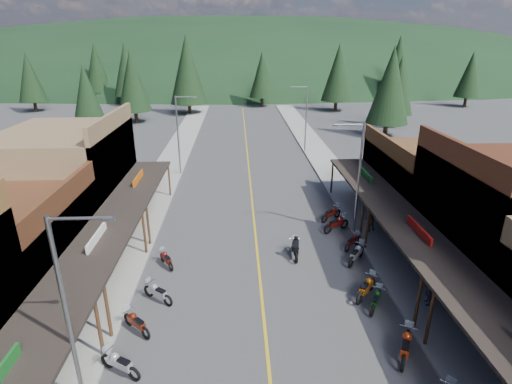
{
  "coord_description": "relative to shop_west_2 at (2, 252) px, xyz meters",
  "views": [
    {
      "loc": [
        -1.17,
        -17.49,
        13.08
      ],
      "look_at": [
        0.08,
        8.78,
        3.0
      ],
      "focal_mm": 28.0,
      "sensor_mm": 36.0,
      "label": 1
    }
  ],
  "objects": [
    {
      "name": "centerline",
      "position": [
        13.75,
        18.3,
        -2.53
      ],
      "size": [
        0.15,
        90.0,
        0.01
      ],
      "primitive_type": "cube",
      "color": "gold",
      "rests_on": "ground"
    },
    {
      "name": "sidewalk_east",
      "position": [
        22.45,
        18.3,
        -2.46
      ],
      "size": [
        3.4,
        94.0,
        0.15
      ],
      "primitive_type": "cube",
      "color": "gray",
      "rests_on": "ground"
    },
    {
      "name": "pine_6",
      "position": [
        59.75,
        62.3,
        3.95
      ],
      "size": [
        5.04,
        5.04,
        11.0
      ],
      "color": "black",
      "rests_on": "ground"
    },
    {
      "name": "pine_10",
      "position": [
        -4.25,
        48.3,
        4.25
      ],
      "size": [
        5.38,
        5.38,
        11.6
      ],
      "color": "black",
      "rests_on": "ground"
    },
    {
      "name": "shop_east_2",
      "position": [
        27.54,
        0.0,
        0.99
      ],
      "size": [
        10.9,
        9.0,
        8.2
      ],
      "color": "#562B19",
      "rests_on": "ground"
    },
    {
      "name": "bike_west_7",
      "position": [
        7.65,
        -3.53,
        -1.95
      ],
      "size": [
        1.94,
        1.9,
        1.16
      ],
      "primitive_type": null,
      "rotation": [
        0.0,
        0.0,
        0.81
      ],
      "color": "maroon",
      "rests_on": "ground"
    },
    {
      "name": "bike_east_8",
      "position": [
        19.38,
        -1.31,
        -1.89
      ],
      "size": [
        2.02,
        2.19,
        1.28
      ],
      "primitive_type": null,
      "rotation": [
        0.0,
        0.0,
        -0.71
      ],
      "color": "#A4500B",
      "rests_on": "ground"
    },
    {
      "name": "pine_11",
      "position": [
        33.75,
        36.3,
        4.65
      ],
      "size": [
        5.82,
        5.82,
        12.4
      ],
      "color": "black",
      "rests_on": "ground"
    },
    {
      "name": "shop_east_3",
      "position": [
        27.51,
        9.6,
        -0.0
      ],
      "size": [
        10.9,
        10.2,
        6.2
      ],
      "color": "#4C2D16",
      "rests_on": "ground"
    },
    {
      "name": "pedestrian_east_a",
      "position": [
        22.37,
        -2.23,
        -1.43
      ],
      "size": [
        0.57,
        0.76,
        1.91
      ],
      "primitive_type": "imported",
      "rotation": [
        0.0,
        0.0,
        -1.74
      ],
      "color": "#242131",
      "rests_on": "sidewalk_east"
    },
    {
      "name": "shop_west_2",
      "position": [
        0.0,
        0.0,
        0.0
      ],
      "size": [
        10.9,
        9.0,
        6.2
      ],
      "color": "#3F2111",
      "rests_on": "ground"
    },
    {
      "name": "rider_on_bike",
      "position": [
        16.15,
        3.14,
        -1.89
      ],
      "size": [
        0.73,
        2.1,
        1.6
      ],
      "rotation": [
        0.0,
        0.0,
        -0.01
      ],
      "color": "black",
      "rests_on": "ground"
    },
    {
      "name": "pine_3",
      "position": [
        17.75,
        64.3,
        3.95
      ],
      "size": [
        5.04,
        5.04,
        11.0
      ],
      "color": "black",
      "rests_on": "ground"
    },
    {
      "name": "streetlight_0",
      "position": [
        6.8,
        -7.7,
        1.93
      ],
      "size": [
        2.16,
        0.18,
        8.0
      ],
      "color": "gray",
      "rests_on": "ground"
    },
    {
      "name": "pine_4",
      "position": [
        31.75,
        58.3,
        4.7
      ],
      "size": [
        5.88,
        5.88,
        12.5
      ],
      "color": "black",
      "rests_on": "ground"
    },
    {
      "name": "pine_5",
      "position": [
        47.75,
        70.3,
        5.46
      ],
      "size": [
        6.72,
        6.72,
        14.0
      ],
      "color": "black",
      "rests_on": "ground"
    },
    {
      "name": "bike_east_12",
      "position": [
        19.69,
        8.51,
        -1.92
      ],
      "size": [
        2.13,
        1.88,
        1.22
      ],
      "primitive_type": null,
      "rotation": [
        0.0,
        0.0,
        -0.91
      ],
      "color": "maroon",
      "rests_on": "ground"
    },
    {
      "name": "bike_west_8",
      "position": [
        8.22,
        -1.16,
        -1.94
      ],
      "size": [
        2.06,
        1.8,
        1.18
      ],
      "primitive_type": null,
      "rotation": [
        0.0,
        0.0,
        0.92
      ],
      "color": "#A2A0A6",
      "rests_on": "ground"
    },
    {
      "name": "bike_east_6",
      "position": [
        19.75,
        -5.72,
        -1.86
      ],
      "size": [
        1.79,
        2.44,
        1.34
      ],
      "primitive_type": null,
      "rotation": [
        0.0,
        0.0,
        -0.48
      ],
      "color": "red",
      "rests_on": "ground"
    },
    {
      "name": "bike_west_9",
      "position": [
        8.11,
        2.39,
        -2.0
      ],
      "size": [
        1.49,
        1.92,
        1.07
      ],
      "primitive_type": null,
      "rotation": [
        0.0,
        0.0,
        0.54
      ],
      "color": "maroon",
      "rests_on": "ground"
    },
    {
      "name": "bike_east_11",
      "position": [
        19.63,
        6.61,
        -1.89
      ],
      "size": [
        2.34,
        1.77,
        1.29
      ],
      "primitive_type": null,
      "rotation": [
        0.0,
        0.0,
        -1.06
      ],
      "color": "#64110D",
      "rests_on": "ground"
    },
    {
      "name": "ground",
      "position": [
        13.75,
        -1.7,
        -2.53
      ],
      "size": [
        220.0,
        220.0,
        0.0
      ],
      "primitive_type": "plane",
      "color": "#38383A",
      "rests_on": "ground"
    },
    {
      "name": "pine_2",
      "position": [
        3.75,
        56.3,
        5.46
      ],
      "size": [
        6.72,
        6.72,
        14.0
      ],
      "color": "black",
      "rests_on": "ground"
    },
    {
      "name": "pine_1",
      "position": [
        -10.25,
        68.3,
        4.7
      ],
      "size": [
        5.88,
        5.88,
        12.5
      ],
      "color": "black",
      "rests_on": "ground"
    },
    {
      "name": "bike_east_9",
      "position": [
        19.87,
        2.29,
        -1.9
      ],
      "size": [
        1.96,
        2.21,
        1.27
      ],
      "primitive_type": null,
      "rotation": [
        0.0,
        0.0,
        -0.67
      ],
      "color": "gray",
      "rests_on": "ground"
    },
    {
      "name": "pine_7",
      "position": [
        -18.25,
        74.3,
        4.7
      ],
      "size": [
        5.88,
        5.88,
        12.5
      ],
      "color": "black",
      "rests_on": "ground"
    },
    {
      "name": "streetlight_2",
      "position": [
        20.71,
        6.3,
        1.93
      ],
      "size": [
        2.16,
        0.18,
        8.0
      ],
      "color": "gray",
      "rests_on": "ground"
    },
    {
      "name": "pine_9",
      "position": [
        37.75,
        43.3,
        3.85
      ],
      "size": [
        4.93,
        4.93,
        10.8
      ],
      "color": "black",
      "rests_on": "ground"
    },
    {
      "name": "bike_east_7",
      "position": [
        19.57,
        -2.32,
        -1.97
      ],
      "size": [
        1.58,
        2.03,
        1.13
      ],
      "primitive_type": null,
      "rotation": [
        0.0,
        0.0,
        -0.54
      ],
      "color": "#0D4313",
      "rests_on": "ground"
    },
    {
      "name": "streetlight_1",
      "position": [
        6.8,
        20.3,
        1.93
      ],
      "size": [
        2.16,
        0.18,
        8.0
      ],
      "color": "gray",
      "rests_on": "ground"
    },
    {
      "name": "bike_west_6",
      "position": [
        7.56,
        -6.1,
        -1.93
      ],
      "size": [
        2.17,
        1.66,
        1.2
      ],
      "primitive_type": null,
      "rotation": [
        0.0,
        0.0,
        1.05
      ],
      "color": "#ADACB2",
      "rests_on": "ground"
    },
    {
      "name": "bike_east_10",
      "position": [
        20.14,
        4.1,
        -1.99
      ],
      "size": [
        1.77,
        1.8,
        1.08
      ],
      "primitive_type": null,
      "rotation": [
        0.0,
        0.0,
        -0.77
      ],
      "color": "maroon",
      "rests_on": "ground"
    },
    {
      "name": "shop_west_3",
      "position": [
        -0.03,
        9.6,
        0.99
      ],
      "size": [
        10.9,
        10.2,
        8.2
      ],
      "color": "brown",
      "rests_on": "ground"
    },
    {
      "name": "pine_8",
      "position": [
        -8.25,
        38.3,
        3.44
      ],
      "size": [
        4.48,
        4.48,
        10.0
      ],
      "color": "black",
      "rests_on": "ground"
    },
    {
      "name": "ridge_hill",
      "position": [
        13.75,
        133.3,
        -2.53
      ],
      "size": [
        310.0,
        140.0,
        60.0
      ],
      "primitive_type": "ellipsoid",
      "color": "black",
      "rests_on": "ground"
    },
    {
      "name": "pedestrian_east_b",
      "position": [
        21.94,
        6.33,
        -1.51
      ],
      "size": [
        0.98,
        0.79,
        1.75
      ],
      "primitive_type": "imported",
      "rotation": [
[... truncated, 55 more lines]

